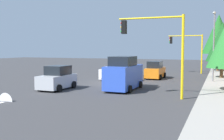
% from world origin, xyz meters
% --- Properties ---
extents(ground_plane, '(120.00, 120.00, 0.00)m').
position_xyz_m(ground_plane, '(0.00, 0.00, 0.00)').
color(ground_plane, '#353538').
extents(lane_arrow_near, '(2.40, 1.10, 1.10)m').
position_xyz_m(lane_arrow_near, '(11.51, -3.00, 0.01)').
color(lane_arrow_near, silver).
rests_on(lane_arrow_near, ground).
extents(traffic_signal_far_left, '(0.36, 4.59, 5.29)m').
position_xyz_m(traffic_signal_far_left, '(-14.00, 5.63, 3.76)').
color(traffic_signal_far_left, yellow).
rests_on(traffic_signal_far_left, ground).
extents(traffic_signal_near_left, '(0.36, 4.59, 5.66)m').
position_xyz_m(traffic_signal_near_left, '(6.00, 5.70, 4.01)').
color(traffic_signal_near_left, yellow).
rests_on(traffic_signal_near_left, ground).
extents(street_lamp_curbside, '(2.15, 0.28, 7.00)m').
position_xyz_m(street_lamp_curbside, '(-3.61, 9.20, 4.35)').
color(street_lamp_curbside, slate).
rests_on(street_lamp_curbside, ground).
extents(tree_roadside_far, '(4.55, 4.55, 8.33)m').
position_xyz_m(tree_roadside_far, '(-18.00, 9.50, 5.48)').
color(tree_roadside_far, brown).
rests_on(tree_roadside_far, ground).
extents(tree_roadside_mid, '(3.48, 3.48, 6.33)m').
position_xyz_m(tree_roadside_mid, '(-8.00, 10.00, 4.14)').
color(tree_roadside_mid, brown).
rests_on(tree_roadside_mid, ground).
extents(delivery_van_blue, '(4.80, 2.22, 2.77)m').
position_xyz_m(delivery_van_blue, '(3.49, 2.47, 1.28)').
color(delivery_van_blue, blue).
rests_on(delivery_van_blue, ground).
extents(car_white, '(1.92, 3.67, 1.98)m').
position_xyz_m(car_white, '(-2.00, -0.08, 0.89)').
color(car_white, white).
rests_on(car_white, ground).
extents(car_silver, '(3.69, 2.07, 1.98)m').
position_xyz_m(car_silver, '(5.31, -2.76, 0.90)').
color(car_silver, '#B2B5BA').
rests_on(car_silver, ground).
extents(car_orange, '(3.89, 1.93, 1.98)m').
position_xyz_m(car_orange, '(-5.85, 2.99, 0.90)').
color(car_orange, orange).
rests_on(car_orange, ground).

